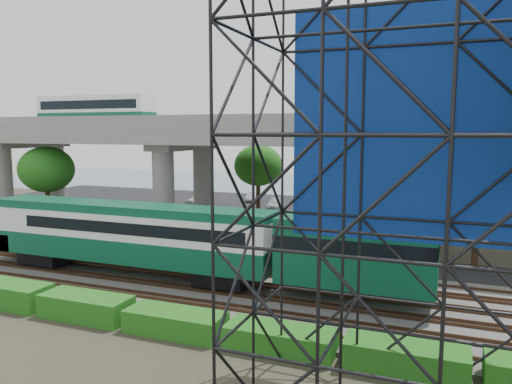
% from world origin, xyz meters
% --- Properties ---
extents(ground, '(140.00, 140.00, 0.00)m').
position_xyz_m(ground, '(0.00, 0.00, 0.00)').
color(ground, '#474233').
rests_on(ground, ground).
extents(ballast_bed, '(90.00, 12.00, 0.20)m').
position_xyz_m(ballast_bed, '(0.00, 2.00, 0.10)').
color(ballast_bed, slate).
rests_on(ballast_bed, ground).
extents(service_road, '(90.00, 5.00, 0.08)m').
position_xyz_m(service_road, '(0.00, 10.50, 0.04)').
color(service_road, black).
rests_on(service_road, ground).
extents(parking_lot, '(90.00, 18.00, 0.08)m').
position_xyz_m(parking_lot, '(0.00, 34.00, 0.04)').
color(parking_lot, black).
rests_on(parking_lot, ground).
extents(harbor_water, '(140.00, 40.00, 0.03)m').
position_xyz_m(harbor_water, '(0.00, 56.00, 0.01)').
color(harbor_water, '#476375').
rests_on(harbor_water, ground).
extents(rail_tracks, '(90.00, 9.52, 0.16)m').
position_xyz_m(rail_tracks, '(0.00, 2.00, 0.28)').
color(rail_tracks, '#472D1E').
rests_on(rail_tracks, ballast_bed).
extents(commuter_train, '(29.30, 3.06, 4.30)m').
position_xyz_m(commuter_train, '(-3.95, 2.00, 2.88)').
color(commuter_train, black).
rests_on(commuter_train, rail_tracks).
extents(overpass, '(80.00, 12.00, 12.40)m').
position_xyz_m(overpass, '(-1.43, 16.00, 8.21)').
color(overpass, '#9E9B93').
rests_on(overpass, ground).
extents(scaffold_tower, '(9.36, 6.36, 15.00)m').
position_xyz_m(scaffold_tower, '(10.80, -7.98, 7.47)').
color(scaffold_tower, black).
rests_on(scaffold_tower, ground).
extents(hedge_strip, '(34.60, 1.80, 1.20)m').
position_xyz_m(hedge_strip, '(1.01, -4.30, 0.56)').
color(hedge_strip, '#155D15').
rests_on(hedge_strip, ground).
extents(trees, '(40.94, 16.94, 7.69)m').
position_xyz_m(trees, '(-4.67, 16.17, 5.57)').
color(trees, '#382314').
rests_on(trees, ground).
extents(suv, '(4.82, 2.65, 1.28)m').
position_xyz_m(suv, '(-2.79, 10.58, 0.72)').
color(suv, black).
rests_on(suv, service_road).
extents(parked_cars, '(34.87, 9.24, 1.30)m').
position_xyz_m(parked_cars, '(-0.47, 33.38, 0.67)').
color(parked_cars, silver).
rests_on(parked_cars, parking_lot).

